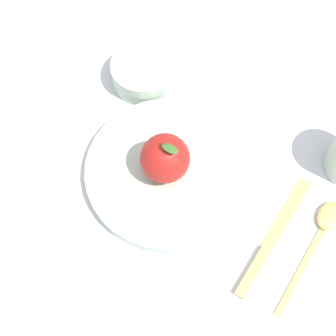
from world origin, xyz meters
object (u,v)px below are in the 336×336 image
Objects in this scene: apple at (165,158)px; spoon at (323,229)px; side_bowl at (143,71)px; knife at (268,246)px; dinner_plate at (168,171)px.

spoon is (0.21, 0.11, -0.05)m from apple.
apple is at bearing -152.34° from spoon.
side_bowl is (-0.15, 0.09, -0.03)m from apple.
side_bowl is 0.33m from knife.
apple reaches higher than knife.
spoon reaches higher than knife.
dinner_plate reaches higher than spoon.
apple is at bearing -29.35° from side_bowl.
apple is 0.41× the size of knife.
spoon is (0.03, 0.08, 0.00)m from knife.
dinner_plate is 2.38× the size of side_bowl.
side_bowl is at bearing 171.03° from knife.
spoon is at bearing 27.66° from apple.
side_bowl is at bearing -176.20° from spoon.
dinner_plate is at bearing -27.92° from side_bowl.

